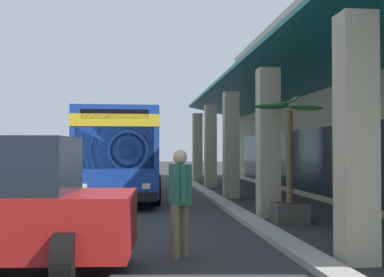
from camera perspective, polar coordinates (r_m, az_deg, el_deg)
The scene contains 5 objects.
ground at distance 23.15m, azimuth 14.68°, elevation -5.70°, with size 120.00×120.00×0.00m, color #2D2D30.
curb_strip at distance 19.03m, azimuth 2.38°, elevation -6.52°, with size 33.08×0.50×0.12m, color #9E998E.
transit_bus at distance 20.27m, azimuth -8.23°, elevation -1.11°, with size 11.26×3.00×3.34m.
pedestrian at distance 8.50m, azimuth -1.35°, elevation -6.45°, with size 0.71×0.35×1.79m.
potted_palm at distance 12.83m, azimuth 10.81°, elevation -5.72°, with size 1.88×1.81×3.08m.
Camera 1 is at (21.61, -0.10, 1.78)m, focal length 47.72 mm.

